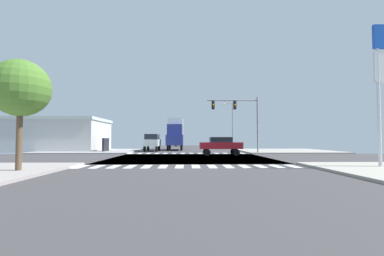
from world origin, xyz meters
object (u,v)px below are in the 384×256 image
Objects in this scene: box_truck_queued_1 at (175,133)px; sedan_leading_3 at (179,141)px; bank_building at (58,135)px; sedan_nearside_1 at (221,144)px; sidewalk_tree at (21,89)px; suv_farside_1 at (152,141)px; traffic_signal_mast at (238,112)px; street_lamp at (231,121)px.

box_truck_queued_1 is 20.63m from sedan_leading_3.
sedan_nearside_1 is at bearing -25.16° from bank_building.
box_truck_queued_1 reaches higher than sedan_leading_3.
suv_farside_1 is (3.66, 22.70, -2.82)m from sidewalk_tree.
traffic_signal_mast is 22.56m from sidewalk_tree.
suv_farside_1 is at bearing 153.47° from traffic_signal_mast.
traffic_signal_mast is at bearing -96.65° from street_lamp.
box_truck_queued_1 is (16.33, 2.92, 0.29)m from bank_building.
bank_building is 25.78m from sidewalk_tree.
box_truck_queued_1 is at bearing 10.13° from bank_building.
sedan_nearside_1 is at bearing -103.15° from street_lamp.
bank_building is 1.96× the size of box_truck_queued_1.
sedan_leading_3 is at bearing -171.16° from sedan_nearside_1.
box_truck_queued_1 is (6.66, 26.73, -1.65)m from sidewalk_tree.
street_lamp reaches higher than sedan_leading_3.
bank_building is 2.49× the size of sidewalk_tree.
suv_farside_1 is (-10.78, 5.38, -3.49)m from traffic_signal_mast.
sidewalk_tree is at bearing -116.85° from street_lamp.
sedan_nearside_1 is (-2.55, -3.63, -3.77)m from traffic_signal_mast.
street_lamp is 1.40× the size of sidewalk_tree.
bank_building is 23.84m from sedan_nearside_1.
sedan_leading_3 is (6.66, 47.31, -3.10)m from sidewalk_tree.
street_lamp reaches higher than box_truck_queued_1.
sedan_leading_3 is at bearing 55.21° from bank_building.
suv_farside_1 is at bearing -137.59° from sedan_nearside_1.
street_lamp reaches higher than sidewalk_tree.
traffic_signal_mast is at bearing 144.86° from sedan_nearside_1.
suv_farside_1 is (-8.23, 9.01, 0.28)m from sedan_nearside_1.
suv_farside_1 is at bearing -4.79° from bank_building.
sidewalk_tree reaches higher than box_truck_queued_1.
sedan_nearside_1 is at bearing 98.84° from sedan_leading_3.
street_lamp is at bearing -151.54° from box_truck_queued_1.
traffic_signal_mast reaches higher than bank_building.
bank_building reaches higher than sedan_nearside_1.
bank_building is (-24.10, 6.50, -2.61)m from traffic_signal_mast.
sedan_nearside_1 is 0.60× the size of box_truck_queued_1.
street_lamp is 18.48m from sedan_leading_3.
sidewalk_tree is 1.32× the size of sedan_leading_3.
sidewalk_tree is at bearing 81.99° from sedan_leading_3.
bank_building reaches higher than sedan_leading_3.
traffic_signal_mast reaches higher than sedan_leading_3.
sedan_nearside_1 is (11.89, 13.69, -3.10)m from sidewalk_tree.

